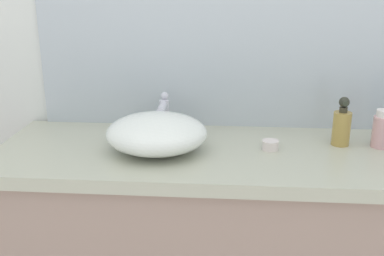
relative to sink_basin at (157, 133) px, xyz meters
name	(u,v)px	position (x,y,z in m)	size (l,w,h in m)	color
bathroom_wall_rear	(229,8)	(0.22, 0.32, 0.37)	(6.00, 0.06, 2.60)	silver
sink_basin	(157,133)	(0.00, 0.00, 0.00)	(0.33, 0.30, 0.12)	white
faucet	(164,112)	(0.00, 0.17, 0.02)	(0.03, 0.13, 0.15)	silver
soap_dispenser	(342,125)	(0.61, 0.10, 0.01)	(0.06, 0.06, 0.17)	#AC8C43
lotion_bottle	(383,130)	(0.74, 0.09, 0.00)	(0.06, 0.06, 0.13)	#D4A0A3
candle_jar	(271,145)	(0.37, 0.04, -0.04)	(0.05, 0.05, 0.03)	silver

